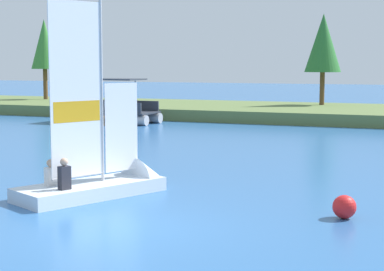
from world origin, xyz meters
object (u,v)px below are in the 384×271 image
(sailboat, at_px, (115,178))
(shoreline_tree_midleft, at_px, (323,43))
(shoreline_tree_left, at_px, (44,45))
(wooden_dock, at_px, (118,118))
(pontoon_boat, at_px, (109,112))
(channel_buoy, at_px, (344,207))

(sailboat, bearing_deg, shoreline_tree_midleft, 23.87)
(shoreline_tree_left, distance_m, wooden_dock, 14.85)
(shoreline_tree_midleft, bearing_deg, sailboat, -91.35)
(pontoon_boat, xyz_separation_m, channel_buoy, (16.58, -18.76, -0.39))
(sailboat, relative_size, pontoon_boat, 1.00)
(shoreline_tree_left, relative_size, sailboat, 1.01)
(sailboat, distance_m, channel_buoy, 6.32)
(sailboat, bearing_deg, wooden_dock, 53.50)
(shoreline_tree_left, xyz_separation_m, wooden_dock, (11.13, -8.60, -4.77))
(shoreline_tree_left, xyz_separation_m, channel_buoy, (27.31, -27.73, -4.75))
(channel_buoy, bearing_deg, shoreline_tree_midleft, 101.03)
(shoreline_tree_midleft, height_order, sailboat, shoreline_tree_midleft)
(sailboat, bearing_deg, shoreline_tree_left, 63.13)
(shoreline_tree_left, height_order, shoreline_tree_midleft, shoreline_tree_left)
(shoreline_tree_midleft, distance_m, wooden_dock, 15.06)
(shoreline_tree_left, relative_size, channel_buoy, 11.67)
(shoreline_tree_midleft, xyz_separation_m, sailboat, (-0.66, -28.08, -4.52))
(shoreline_tree_left, height_order, sailboat, shoreline_tree_left)
(wooden_dock, distance_m, pontoon_boat, 0.68)
(channel_buoy, bearing_deg, pontoon_boat, 131.46)
(wooden_dock, relative_size, sailboat, 0.74)
(shoreline_tree_midleft, xyz_separation_m, pontoon_boat, (-10.96, -10.04, -4.24))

